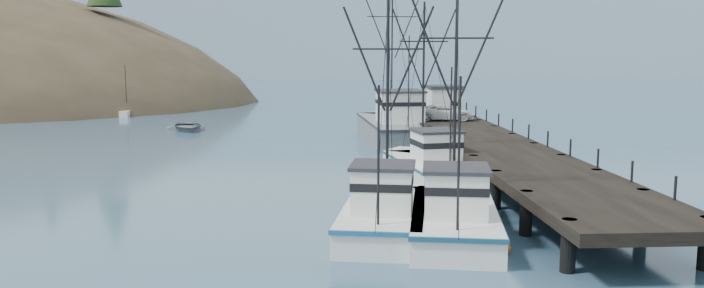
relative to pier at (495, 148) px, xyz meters
name	(u,v)px	position (x,y,z in m)	size (l,w,h in m)	color
ground	(263,246)	(-14.00, -16.00, -1.69)	(400.00, 400.00, 0.00)	#30506A
pier	(495,148)	(0.00, 0.00, 0.00)	(6.00, 44.00, 2.00)	black
distant_ridge	(340,77)	(-4.00, 154.00, -1.69)	(360.00, 40.00, 26.00)	#9EB2C6
distant_ridge_far	(174,75)	(-54.00, 169.00, -1.69)	(180.00, 25.00, 18.00)	silver
moored_sailboats	(19,113)	(-47.82, 42.17, -1.36)	(25.49, 13.35, 6.35)	silver
trawler_near	(454,216)	(-5.71, -14.62, -0.87)	(5.25, 11.32, 11.39)	silver
trawler_mid	(385,213)	(-8.66, -13.80, -0.87)	(5.20, 10.86, 10.75)	silver
trawler_far	(427,166)	(-4.70, -1.69, -0.87)	(5.07, 11.17, 11.37)	silver
work_vessel	(395,126)	(-4.54, 16.99, -0.46)	(6.04, 17.52, 14.37)	slate
pier_shed	(444,101)	(0.11, 18.00, 1.73)	(3.00, 3.20, 2.80)	silver
pickup_truck	(446,112)	(-0.44, 14.38, 1.00)	(2.29, 4.97, 1.38)	silver
motorboat	(188,130)	(-24.38, 25.14, -1.69)	(3.97, 5.56, 1.15)	slate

